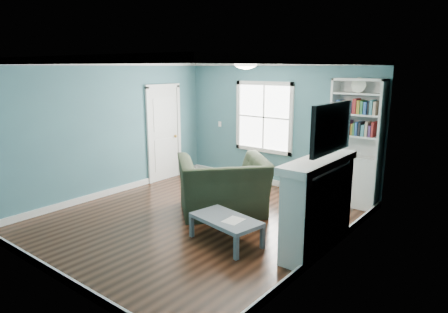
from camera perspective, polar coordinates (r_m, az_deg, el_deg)
The scene contains 13 objects.
floor at distance 6.79m, azimuth -3.93°, elevation -8.89°, with size 5.00×5.00×0.00m, color black.
room_walls at distance 6.38m, azimuth -4.15°, elevation 4.43°, with size 5.00×5.00×5.00m.
trim at distance 6.44m, azimuth -4.10°, elevation 1.39°, with size 4.50×5.00×2.60m.
window at distance 8.54m, azimuth 5.71°, elevation 5.60°, with size 1.40×0.06×1.50m.
bookshelf at distance 7.56m, azimuth 18.16°, elevation 0.05°, with size 0.90×0.35×2.31m.
fireplace at distance 5.64m, azimuth 13.37°, elevation -6.90°, with size 0.44×1.58×1.30m.
tv at distance 5.33m, azimuth 15.14°, elevation 3.96°, with size 0.06×1.10×0.65m, color black.
door at distance 8.99m, azimuth -8.55°, elevation 3.45°, with size 0.12×0.98×2.17m.
ceiling_fixture at distance 5.83m, azimuth 3.11°, elevation 13.21°, with size 0.38×0.38×0.15m.
light_switch at distance 9.27m, azimuth -0.60°, elevation 4.66°, with size 0.08×0.01×0.12m, color white.
recliner at distance 6.87m, azimuth -0.11°, elevation -2.88°, with size 1.49×0.97×1.30m, color black.
coffee_table at distance 5.81m, azimuth 0.28°, elevation -9.19°, with size 1.12×0.74×0.38m.
paper_sheet at distance 5.70m, azimuth 1.35°, elevation -9.12°, with size 0.23×0.30×0.00m, color white.
Camera 1 is at (4.27, -4.66, 2.49)m, focal length 32.00 mm.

